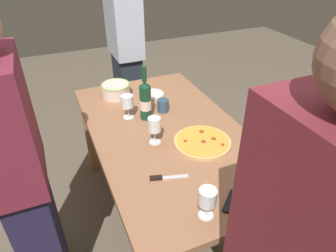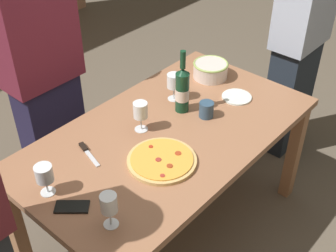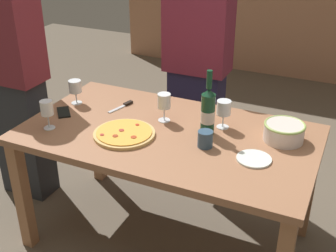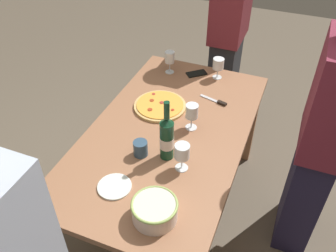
# 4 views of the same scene
# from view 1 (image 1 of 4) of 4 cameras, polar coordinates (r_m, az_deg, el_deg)

# --- Properties ---
(ground_plane) EXTENTS (8.00, 8.00, 0.00)m
(ground_plane) POSITION_cam_1_polar(r_m,az_deg,el_deg) (2.39, 0.00, -16.02)
(ground_plane) COLOR brown
(dining_table) EXTENTS (1.60, 0.90, 0.75)m
(dining_table) POSITION_cam_1_polar(r_m,az_deg,el_deg) (1.95, 0.00, -3.20)
(dining_table) COLOR #9D6948
(dining_table) RESTS_ON ground
(pizza) EXTENTS (0.33, 0.33, 0.03)m
(pizza) POSITION_cam_1_polar(r_m,az_deg,el_deg) (1.79, 6.45, -2.91)
(pizza) COLOR #D9B169
(pizza) RESTS_ON dining_table
(serving_bowl) EXTENTS (0.22, 0.22, 0.10)m
(serving_bowl) POSITION_cam_1_polar(r_m,az_deg,el_deg) (2.31, -9.73, 6.77)
(serving_bowl) COLOR silver
(serving_bowl) RESTS_ON dining_table
(wine_bottle) EXTENTS (0.08, 0.08, 0.36)m
(wine_bottle) POSITION_cam_1_polar(r_m,az_deg,el_deg) (1.96, -4.26, 4.85)
(wine_bottle) COLOR #133E25
(wine_bottle) RESTS_ON dining_table
(wine_glass_near_pizza) EXTENTS (0.07, 0.07, 0.17)m
(wine_glass_near_pizza) POSITION_cam_1_polar(r_m,az_deg,el_deg) (1.73, -2.55, 0.04)
(wine_glass_near_pizza) COLOR white
(wine_glass_near_pizza) RESTS_ON dining_table
(wine_glass_by_bottle) EXTENTS (0.08, 0.08, 0.15)m
(wine_glass_by_bottle) POSITION_cam_1_polar(r_m,az_deg,el_deg) (1.32, 7.40, -13.18)
(wine_glass_by_bottle) COLOR white
(wine_glass_by_bottle) RESTS_ON dining_table
(wine_glass_far_left) EXTENTS (0.07, 0.07, 0.16)m
(wine_glass_far_left) POSITION_cam_1_polar(r_m,az_deg,el_deg) (1.51, 17.74, -7.37)
(wine_glass_far_left) COLOR white
(wine_glass_far_left) RESTS_ON dining_table
(wine_glass_far_right) EXTENTS (0.08, 0.08, 0.16)m
(wine_glass_far_right) POSITION_cam_1_polar(r_m,az_deg,el_deg) (1.99, -7.62, 4.37)
(wine_glass_far_right) COLOR white
(wine_glass_far_right) RESTS_ON dining_table
(cup_amber) EXTENTS (0.08, 0.08, 0.09)m
(cup_amber) POSITION_cam_1_polar(r_m,az_deg,el_deg) (2.08, -0.94, 3.85)
(cup_amber) COLOR #324E67
(cup_amber) RESTS_ON dining_table
(side_plate) EXTENTS (0.17, 0.17, 0.01)m
(side_plate) POSITION_cam_1_polar(r_m,az_deg,el_deg) (2.32, -2.91, 6.00)
(side_plate) COLOR white
(side_plate) RESTS_ON dining_table
(cell_phone) EXTENTS (0.15, 0.15, 0.01)m
(cell_phone) POSITION_cam_1_polar(r_m,az_deg,el_deg) (1.46, 12.16, -13.81)
(cell_phone) COLOR black
(cell_phone) RESTS_ON dining_table
(pizza_knife) EXTENTS (0.07, 0.19, 0.02)m
(pizza_knife) POSITION_cam_1_polar(r_m,az_deg,el_deg) (1.55, -0.83, -9.60)
(pizza_knife) COLOR silver
(pizza_knife) RESTS_ON dining_table
(person_guest_left) EXTENTS (0.42, 0.24, 1.69)m
(person_guest_left) POSITION_cam_1_polar(r_m,az_deg,el_deg) (2.91, -7.92, 13.59)
(person_guest_left) COLOR #232B37
(person_guest_left) RESTS_ON ground
(person_guest_right) EXTENTS (0.45, 0.24, 1.62)m
(person_guest_right) POSITION_cam_1_polar(r_m,az_deg,el_deg) (1.64, -25.95, -8.11)
(person_guest_right) COLOR #231F3E
(person_guest_right) RESTS_ON ground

